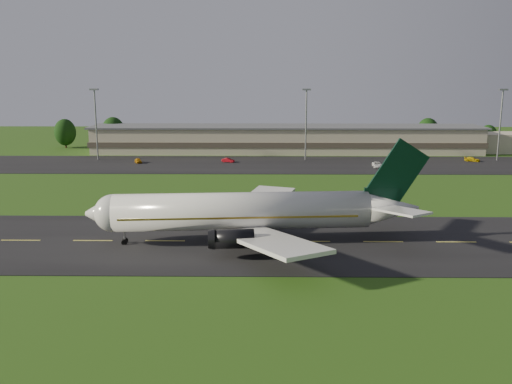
{
  "coord_description": "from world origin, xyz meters",
  "views": [
    {
      "loc": [
        -7.12,
        -82.65,
        25.42
      ],
      "look_at": [
        -8.3,
        8.0,
        6.0
      ],
      "focal_mm": 40.0,
      "sensor_mm": 36.0,
      "label": 1
    }
  ],
  "objects_px": {
    "light_mast_east": "(501,116)",
    "service_vehicle_d": "(472,159)",
    "terminal": "(306,140)",
    "light_mast_centre": "(306,116)",
    "service_vehicle_a": "(138,161)",
    "airliner": "(248,212)",
    "service_vehicle_c": "(377,165)",
    "service_vehicle_b": "(228,160)",
    "light_mast_west": "(96,116)"
  },
  "relations": [
    {
      "from": "light_mast_centre",
      "to": "service_vehicle_c",
      "type": "distance_m",
      "value": 25.17
    },
    {
      "from": "light_mast_centre",
      "to": "service_vehicle_a",
      "type": "distance_m",
      "value": 48.91
    },
    {
      "from": "light_mast_west",
      "to": "service_vehicle_b",
      "type": "distance_m",
      "value": 40.13
    },
    {
      "from": "airliner",
      "to": "service_vehicle_b",
      "type": "height_order",
      "value": "airliner"
    },
    {
      "from": "service_vehicle_b",
      "to": "service_vehicle_d",
      "type": "distance_m",
      "value": 69.1
    },
    {
      "from": "light_mast_east",
      "to": "service_vehicle_c",
      "type": "xyz_separation_m",
      "value": [
        -36.74,
        -12.53,
        -11.95
      ]
    },
    {
      "from": "terminal",
      "to": "service_vehicle_a",
      "type": "relative_size",
      "value": 37.89
    },
    {
      "from": "service_vehicle_c",
      "to": "light_mast_centre",
      "type": "bearing_deg",
      "value": 147.78
    },
    {
      "from": "airliner",
      "to": "service_vehicle_a",
      "type": "height_order",
      "value": "airliner"
    },
    {
      "from": "light_mast_centre",
      "to": "light_mast_east",
      "type": "bearing_deg",
      "value": 0.0
    },
    {
      "from": "service_vehicle_c",
      "to": "airliner",
      "type": "bearing_deg",
      "value": -113.67
    },
    {
      "from": "light_mast_centre",
      "to": "service_vehicle_a",
      "type": "height_order",
      "value": "light_mast_centre"
    },
    {
      "from": "light_mast_centre",
      "to": "service_vehicle_d",
      "type": "xyz_separation_m",
      "value": [
        47.06,
        -2.31,
        -12.02
      ]
    },
    {
      "from": "airliner",
      "to": "service_vehicle_b",
      "type": "relative_size",
      "value": 14.21
    },
    {
      "from": "light_mast_centre",
      "to": "service_vehicle_d",
      "type": "distance_m",
      "value": 48.62
    },
    {
      "from": "light_mast_west",
      "to": "service_vehicle_d",
      "type": "bearing_deg",
      "value": -1.24
    },
    {
      "from": "light_mast_west",
      "to": "service_vehicle_c",
      "type": "distance_m",
      "value": 80.16
    },
    {
      "from": "light_mast_east",
      "to": "service_vehicle_d",
      "type": "bearing_deg",
      "value": -163.8
    },
    {
      "from": "airliner",
      "to": "service_vehicle_c",
      "type": "bearing_deg",
      "value": 59.44
    },
    {
      "from": "service_vehicle_c",
      "to": "service_vehicle_b",
      "type": "bearing_deg",
      "value": 171.15
    },
    {
      "from": "light_mast_west",
      "to": "light_mast_east",
      "type": "relative_size",
      "value": 1.0
    },
    {
      "from": "service_vehicle_a",
      "to": "light_mast_east",
      "type": "bearing_deg",
      "value": -18.86
    },
    {
      "from": "light_mast_west",
      "to": "service_vehicle_d",
      "type": "relative_size",
      "value": 4.75
    },
    {
      "from": "light_mast_centre",
      "to": "service_vehicle_a",
      "type": "relative_size",
      "value": 5.32
    },
    {
      "from": "light_mast_east",
      "to": "service_vehicle_b",
      "type": "distance_m",
      "value": 78.08
    },
    {
      "from": "airliner",
      "to": "terminal",
      "type": "height_order",
      "value": "airliner"
    },
    {
      "from": "terminal",
      "to": "light_mast_centre",
      "type": "height_order",
      "value": "light_mast_centre"
    },
    {
      "from": "service_vehicle_b",
      "to": "airliner",
      "type": "bearing_deg",
      "value": -156.25
    },
    {
      "from": "airliner",
      "to": "light_mast_centre",
      "type": "bearing_deg",
      "value": 75.09
    },
    {
      "from": "light_mast_centre",
      "to": "service_vehicle_d",
      "type": "bearing_deg",
      "value": -2.81
    },
    {
      "from": "terminal",
      "to": "service_vehicle_a",
      "type": "bearing_deg",
      "value": -155.29
    },
    {
      "from": "light_mast_west",
      "to": "light_mast_east",
      "type": "distance_m",
      "value": 115.0
    },
    {
      "from": "airliner",
      "to": "light_mast_east",
      "type": "xyz_separation_m",
      "value": [
        69.47,
        79.93,
        8.08
      ]
    },
    {
      "from": "terminal",
      "to": "service_vehicle_a",
      "type": "distance_m",
      "value": 53.4
    },
    {
      "from": "light_mast_centre",
      "to": "light_mast_east",
      "type": "xyz_separation_m",
      "value": [
        55.0,
        0.0,
        0.0
      ]
    },
    {
      "from": "service_vehicle_d",
      "to": "airliner",
      "type": "bearing_deg",
      "value": 164.23
    },
    {
      "from": "service_vehicle_a",
      "to": "light_mast_west",
      "type": "bearing_deg",
      "value": 132.55
    },
    {
      "from": "terminal",
      "to": "light_mast_centre",
      "type": "distance_m",
      "value": 18.45
    },
    {
      "from": "service_vehicle_a",
      "to": "service_vehicle_d",
      "type": "bearing_deg",
      "value": -19.97
    },
    {
      "from": "terminal",
      "to": "service_vehicle_b",
      "type": "bearing_deg",
      "value": -138.34
    },
    {
      "from": "airliner",
      "to": "service_vehicle_d",
      "type": "relative_size",
      "value": 11.96
    },
    {
      "from": "light_mast_east",
      "to": "terminal",
      "type": "bearing_deg",
      "value": 163.2
    },
    {
      "from": "airliner",
      "to": "service_vehicle_c",
      "type": "distance_m",
      "value": 75.02
    },
    {
      "from": "service_vehicle_d",
      "to": "light_mast_west",
      "type": "bearing_deg",
      "value": 111.4
    },
    {
      "from": "light_mast_centre",
      "to": "service_vehicle_c",
      "type": "relative_size",
      "value": 4.12
    },
    {
      "from": "light_mast_centre",
      "to": "airliner",
      "type": "bearing_deg",
      "value": -100.26
    },
    {
      "from": "terminal",
      "to": "light_mast_east",
      "type": "bearing_deg",
      "value": -16.8
    },
    {
      "from": "airliner",
      "to": "service_vehicle_d",
      "type": "bearing_deg",
      "value": 46.95
    },
    {
      "from": "light_mast_east",
      "to": "service_vehicle_a",
      "type": "xyz_separation_m",
      "value": [
        -102.02,
        -6.1,
        -11.99
      ]
    },
    {
      "from": "airliner",
      "to": "light_mast_centre",
      "type": "xyz_separation_m",
      "value": [
        14.47,
        79.93,
        8.08
      ]
    }
  ]
}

